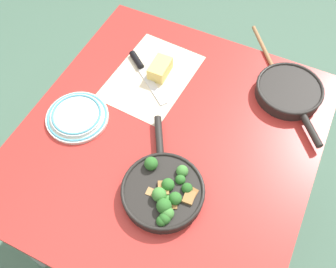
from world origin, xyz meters
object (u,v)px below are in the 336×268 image
Objects in this scene: skillet_broccoli at (164,191)px; dinner_plate_stack at (77,116)px; wooden_spoon at (273,68)px; cheese_block at (160,69)px; skillet_eggs at (289,91)px; grater_knife at (143,70)px.

skillet_broccoli is 1.70× the size of dinner_plate_stack.
wooden_spoon is at bearing -43.07° from skillet_broccoli.
skillet_broccoli reaches higher than cheese_block.
skillet_broccoli is 1.18× the size of wooden_spoon.
cheese_block is at bearing -28.54° from dinner_plate_stack.
wooden_spoon is at bearing -46.86° from dinner_plate_stack.
skillet_eggs reaches higher than wooden_spoon.
skillet_eggs is 0.13m from wooden_spoon.
skillet_broccoli is 1.57× the size of grater_knife.
cheese_block is at bearing -2.10° from skillet_broccoli.
dinner_plate_stack is at bearing 42.60° from skillet_broccoli.
grater_knife is 0.07m from cheese_block.
dinner_plate_stack is at bearing 151.46° from cheese_block.
skillet_eggs is (0.54, -0.23, -0.00)m from skillet_broccoli.
skillet_eggs is 0.75m from dinner_plate_stack.
dinner_plate_stack is at bearing -96.41° from skillet_eggs.
dinner_plate_stack is (-0.31, 0.17, -0.01)m from cheese_block.
dinner_plate_stack is (-0.29, 0.10, 0.00)m from grater_knife.
skillet_eggs is 1.45× the size of dinner_plate_stack.
cheese_block is (0.02, -0.06, 0.02)m from grater_knife.
cheese_block is 0.35m from dinner_plate_stack.
grater_knife is (-0.12, 0.53, -0.02)m from skillet_eggs.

